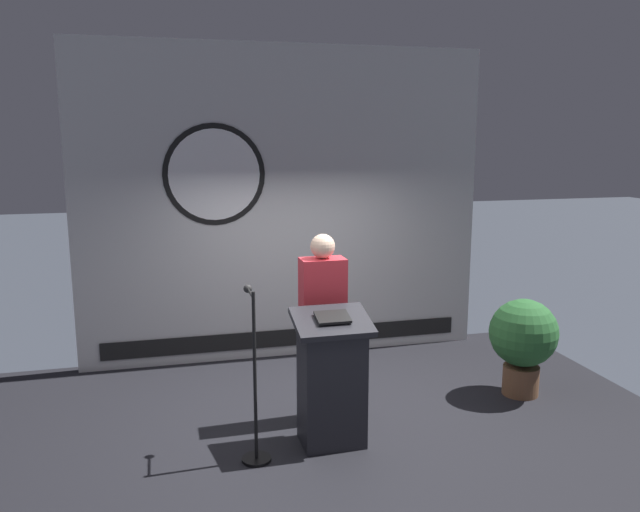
% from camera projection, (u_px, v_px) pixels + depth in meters
% --- Properties ---
extents(ground_plane, '(40.00, 40.00, 0.00)m').
position_uv_depth(ground_plane, '(326.00, 449.00, 5.98)').
color(ground_plane, '#383D47').
extents(stage_platform, '(6.40, 4.00, 0.30)m').
position_uv_depth(stage_platform, '(326.00, 434.00, 5.95)').
color(stage_platform, black).
rests_on(stage_platform, ground).
extents(banner_display, '(4.71, 0.12, 3.59)m').
position_uv_depth(banner_display, '(283.00, 206.00, 7.34)').
color(banner_display, silver).
rests_on(banner_display, stage_platform).
extents(podium, '(0.64, 0.50, 1.16)m').
position_uv_depth(podium, '(332.00, 380.00, 5.37)').
color(podium, '#26262B').
rests_on(podium, stage_platform).
extents(speaker_person, '(0.40, 0.26, 1.74)m').
position_uv_depth(speaker_person, '(323.00, 326.00, 5.78)').
color(speaker_person, black).
rests_on(speaker_person, stage_platform).
extents(microphone_stand, '(0.24, 0.46, 1.41)m').
position_uv_depth(microphone_stand, '(255.00, 402.00, 5.12)').
color(microphone_stand, black).
rests_on(microphone_stand, stage_platform).
extents(potted_plant, '(0.68, 0.68, 0.99)m').
position_uv_depth(potted_plant, '(523.00, 338.00, 6.38)').
color(potted_plant, brown).
rests_on(potted_plant, stage_platform).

